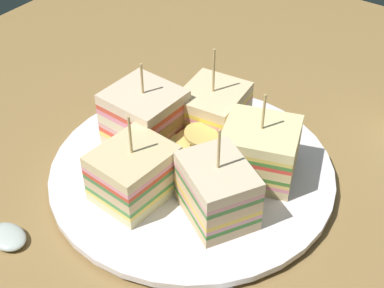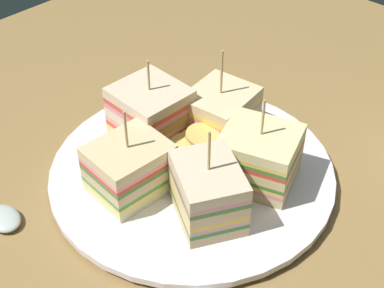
% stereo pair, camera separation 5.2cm
% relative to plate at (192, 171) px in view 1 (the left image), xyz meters
% --- Properties ---
extents(ground_plane, '(0.97, 0.87, 0.02)m').
position_rel_plate_xyz_m(ground_plane, '(0.00, 0.00, -0.02)').
color(ground_plane, olive).
extents(plate, '(0.28, 0.28, 0.01)m').
position_rel_plate_xyz_m(plate, '(0.00, 0.00, 0.00)').
color(plate, white).
rests_on(plate, ground_plane).
extents(sandwich_wedge_0, '(0.08, 0.07, 0.10)m').
position_rel_plate_xyz_m(sandwich_wedge_0, '(0.06, 0.02, 0.03)').
color(sandwich_wedge_0, '#D6B784').
rests_on(sandwich_wedge_0, plate).
extents(sandwich_wedge_1, '(0.07, 0.07, 0.09)m').
position_rel_plate_xyz_m(sandwich_wedge_1, '(0.01, 0.06, 0.03)').
color(sandwich_wedge_1, beige).
rests_on(sandwich_wedge_1, plate).
extents(sandwich_wedge_2, '(0.07, 0.06, 0.09)m').
position_rel_plate_xyz_m(sandwich_wedge_2, '(-0.06, 0.02, 0.03)').
color(sandwich_wedge_2, beige).
rests_on(sandwich_wedge_2, plate).
extents(sandwich_wedge_3, '(0.08, 0.09, 0.09)m').
position_rel_plate_xyz_m(sandwich_wedge_3, '(-0.04, -0.05, 0.03)').
color(sandwich_wedge_3, '#D8B585').
rests_on(sandwich_wedge_3, plate).
extents(sandwich_wedge_4, '(0.08, 0.09, 0.09)m').
position_rel_plate_xyz_m(sandwich_wedge_4, '(0.03, -0.06, 0.03)').
color(sandwich_wedge_4, '#DFC48A').
rests_on(sandwich_wedge_4, plate).
extents(chip_pile, '(0.08, 0.07, 0.04)m').
position_rel_plate_xyz_m(chip_pile, '(0.00, 0.02, 0.02)').
color(chip_pile, '#E8C66D').
rests_on(chip_pile, plate).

